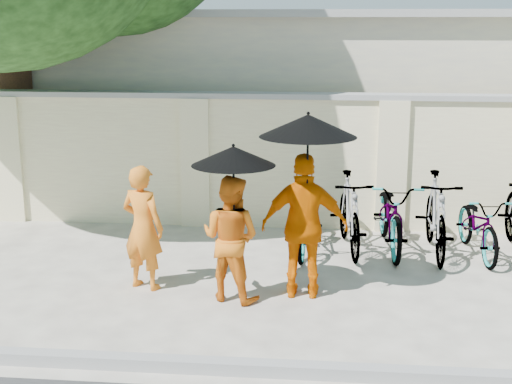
{
  "coord_description": "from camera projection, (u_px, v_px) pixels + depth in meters",
  "views": [
    {
      "loc": [
        1.01,
        -7.6,
        3.13
      ],
      "look_at": [
        0.17,
        0.83,
        1.1
      ],
      "focal_mm": 50.0,
      "sensor_mm": 36.0,
      "label": 1
    }
  ],
  "objects": [
    {
      "name": "bike_4",
      "position": [
        479.0,
        225.0,
        9.69
      ],
      "size": [
        0.75,
        1.71,
        0.87
      ],
      "primitive_type": "imported",
      "rotation": [
        0.0,
        0.0,
        0.11
      ],
      "color": "#A1A1A1",
      "rests_on": "ground"
    },
    {
      "name": "compound_wall",
      "position": [
        325.0,
        164.0,
        10.95
      ],
      "size": [
        20.0,
        0.3,
        2.0
      ],
      "primitive_type": "cube",
      "color": "#F1E9B4",
      "rests_on": "ground"
    },
    {
      "name": "parasol_right",
      "position": [
        308.0,
        126.0,
        7.8
      ],
      "size": [
        1.08,
        1.08,
        1.18
      ],
      "color": "black",
      "rests_on": "ground"
    },
    {
      "name": "monk_right",
      "position": [
        305.0,
        226.0,
        8.15
      ],
      "size": [
        0.99,
        0.42,
        1.69
      ],
      "primitive_type": "imported",
      "rotation": [
        0.0,
        0.0,
        3.15
      ],
      "color": "#D45C00",
      "rests_on": "ground"
    },
    {
      "name": "monk_center",
      "position": [
        231.0,
        238.0,
        8.1
      ],
      "size": [
        0.86,
        0.77,
        1.46
      ],
      "primitive_type": "imported",
      "rotation": [
        0.0,
        0.0,
        2.78
      ],
      "color": "orange",
      "rests_on": "ground"
    },
    {
      "name": "bike_2",
      "position": [
        391.0,
        215.0,
        9.92
      ],
      "size": [
        0.78,
        1.97,
        1.02
      ],
      "primitive_type": "imported",
      "rotation": [
        0.0,
        0.0,
        0.05
      ],
      "color": "#A1A1A1",
      "rests_on": "ground"
    },
    {
      "name": "building_behind",
      "position": [
        376.0,
        99.0,
        14.39
      ],
      "size": [
        14.0,
        6.0,
        3.2
      ],
      "primitive_type": "cube",
      "color": "beige",
      "rests_on": "ground"
    },
    {
      "name": "bike_0",
      "position": [
        307.0,
        220.0,
        9.87
      ],
      "size": [
        0.71,
        1.75,
        0.9
      ],
      "primitive_type": "imported",
      "rotation": [
        0.0,
        0.0,
        -0.07
      ],
      "color": "#A1A1A1",
      "rests_on": "ground"
    },
    {
      "name": "bike_1",
      "position": [
        349.0,
        213.0,
        9.88
      ],
      "size": [
        0.71,
        1.85,
        1.09
      ],
      "primitive_type": "imported",
      "rotation": [
        0.0,
        0.0,
        0.11
      ],
      "color": "#A1A1A1",
      "rests_on": "ground"
    },
    {
      "name": "monk_left",
      "position": [
        143.0,
        227.0,
        8.44
      ],
      "size": [
        0.64,
        0.54,
        1.51
      ],
      "primitive_type": "imported",
      "rotation": [
        0.0,
        0.0,
        2.77
      ],
      "color": "orange",
      "rests_on": "ground"
    },
    {
      "name": "kerb",
      "position": [
        211.0,
        366.0,
        6.52
      ],
      "size": [
        40.0,
        0.16,
        0.12
      ],
      "primitive_type": "cube",
      "color": "gray",
      "rests_on": "ground"
    },
    {
      "name": "ground",
      "position": [
        234.0,
        301.0,
        8.18
      ],
      "size": [
        80.0,
        80.0,
        0.0
      ],
      "primitive_type": "plane",
      "color": "beige"
    },
    {
      "name": "bike_3",
      "position": [
        436.0,
        216.0,
        9.68
      ],
      "size": [
        0.56,
        1.88,
        1.13
      ],
      "primitive_type": "imported",
      "rotation": [
        0.0,
        0.0,
        -0.02
      ],
      "color": "#A1A1A1",
      "rests_on": "ground"
    },
    {
      "name": "parasol_center",
      "position": [
        233.0,
        156.0,
        7.8
      ],
      "size": [
        0.94,
        0.94,
        0.98
      ],
      "color": "black",
      "rests_on": "ground"
    }
  ]
}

